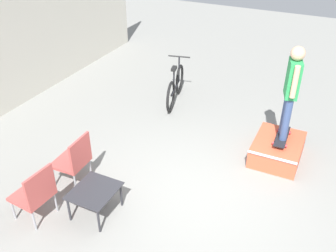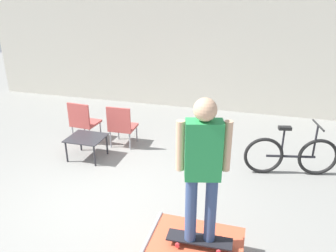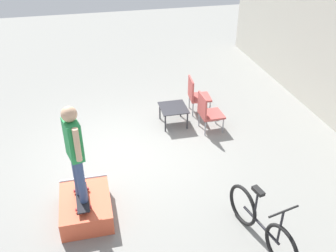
{
  "view_description": "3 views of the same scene",
  "coord_description": "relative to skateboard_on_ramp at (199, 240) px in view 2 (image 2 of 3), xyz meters",
  "views": [
    {
      "loc": [
        -4.34,
        -1.56,
        4.23
      ],
      "look_at": [
        0.44,
        0.75,
        0.92
      ],
      "focal_mm": 40.0,
      "sensor_mm": 36.0,
      "label": 1
    },
    {
      "loc": [
        2.19,
        -3.97,
        3.1
      ],
      "look_at": [
        0.77,
        1.02,
        1.0
      ],
      "focal_mm": 35.0,
      "sensor_mm": 36.0,
      "label": 2
    },
    {
      "loc": [
        6.63,
        -0.64,
        4.72
      ],
      "look_at": [
        0.49,
        0.8,
        0.88
      ],
      "focal_mm": 40.0,
      "sensor_mm": 36.0,
      "label": 3
    }
  ],
  "objects": [
    {
      "name": "coffee_table",
      "position": [
        -2.71,
        2.24,
        -0.05
      ],
      "size": [
        0.71,
        0.64,
        0.45
      ],
      "color": "#2D2D33",
      "rests_on": "ground_plane"
    },
    {
      "name": "patio_chair_right",
      "position": [
        -2.26,
        2.95,
        0.05
      ],
      "size": [
        0.54,
        0.54,
        0.93
      ],
      "rotation": [
        0.0,
        0.0,
        3.17
      ],
      "color": "#99999E",
      "rests_on": "ground_plane"
    },
    {
      "name": "skateboard_on_ramp",
      "position": [
        0.0,
        0.0,
        0.0
      ],
      "size": [
        0.77,
        0.28,
        0.07
      ],
      "rotation": [
        0.0,
        0.0,
        0.04
      ],
      "color": "black",
      "rests_on": "skate_ramp_box"
    },
    {
      "name": "bicycle",
      "position": [
        1.17,
        2.69,
        -0.07
      ],
      "size": [
        1.65,
        0.55,
        0.99
      ],
      "rotation": [
        0.0,
        0.0,
        0.22
      ],
      "color": "black",
      "rests_on": "ground_plane"
    },
    {
      "name": "person_skater",
      "position": [
        0.0,
        -0.0,
        1.02
      ],
      "size": [
        0.55,
        0.29,
        1.71
      ],
      "rotation": [
        0.0,
        0.0,
        0.26
      ],
      "color": "#384C7A",
      "rests_on": "skateboard_on_ramp"
    },
    {
      "name": "patio_chair_left",
      "position": [
        -3.17,
        2.95,
        0.05
      ],
      "size": [
        0.56,
        0.56,
        0.93
      ],
      "rotation": [
        0.0,
        0.0,
        3.07
      ],
      "color": "#99999E",
      "rests_on": "ground_plane"
    },
    {
      "name": "house_wall_back",
      "position": [
        -1.71,
        5.92,
        1.05
      ],
      "size": [
        12.0,
        0.06,
        3.0
      ],
      "color": "beige",
      "rests_on": "ground_plane"
    },
    {
      "name": "ground_plane",
      "position": [
        -1.71,
        0.96,
        -0.45
      ],
      "size": [
        24.0,
        24.0,
        0.0
      ],
      "primitive_type": "plane",
      "color": "gray"
    }
  ]
}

